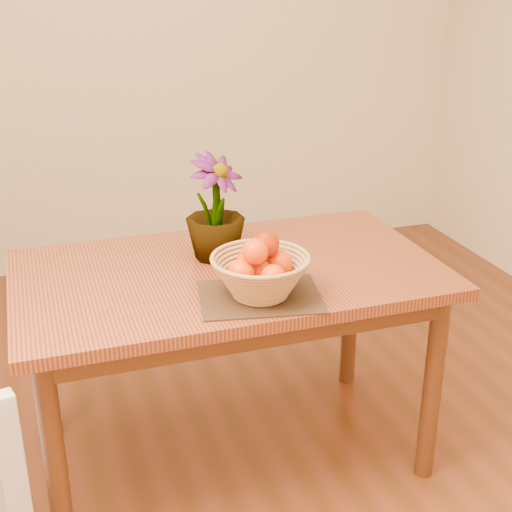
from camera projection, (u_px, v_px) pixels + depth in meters
name	position (u px, v px, depth m)	size (l,w,h in m)	color
floor	(257.00, 507.00, 2.39)	(4.50, 4.50, 0.00)	brown
wall_back	(125.00, 29.00, 3.83)	(4.00, 0.02, 2.70)	beige
table	(229.00, 292.00, 2.39)	(1.40, 0.80, 0.75)	brown
placemat	(260.00, 297.00, 2.16)	(0.37, 0.27, 0.01)	#372314
wicker_basket	(260.00, 278.00, 2.13)	(0.30, 0.30, 0.12)	#B8864C
orange_pile	(261.00, 260.00, 2.11)	(0.21, 0.21, 0.15)	#FF5104
potted_plant	(215.00, 208.00, 2.38)	(0.20, 0.20, 0.36)	#1C4212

